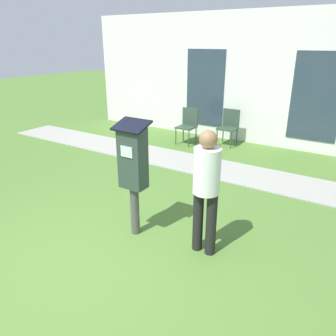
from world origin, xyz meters
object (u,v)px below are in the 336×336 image
person_standing (206,184)px  outdoor_chair_left (188,123)px  parking_meter (133,164)px  outdoor_chair_middle (229,124)px

person_standing → outdoor_chair_left: (-2.49, 4.00, -0.40)m
parking_meter → person_standing: 1.00m
outdoor_chair_left → outdoor_chair_middle: same height
parking_meter → outdoor_chair_middle: bearing=97.0°
person_standing → outdoor_chair_middle: bearing=89.1°
person_standing → outdoor_chair_left: bearing=101.8°
parking_meter → person_standing: size_ratio=1.01×
parking_meter → outdoor_chair_middle: parking_meter is taller
parking_meter → outdoor_chair_left: parking_meter is taller
parking_meter → person_standing: parking_meter is taller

